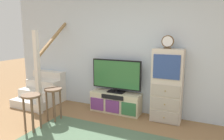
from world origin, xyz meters
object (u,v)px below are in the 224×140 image
at_px(bar_stool_far, 53,96).
at_px(bar_stool_near, 32,104).
at_px(side_cabinet, 167,86).
at_px(television, 116,75).
at_px(media_console, 116,102).
at_px(desk_clock, 168,42).

bearing_deg(bar_stool_far, bar_stool_near, -96.96).
bearing_deg(side_cabinet, television, 179.29).
bearing_deg(side_cabinet, bar_stool_far, -155.67).
xyz_separation_m(side_cabinet, bar_stool_far, (-2.05, -0.93, -0.23)).
bearing_deg(side_cabinet, media_console, -179.47).
xyz_separation_m(media_console, bar_stool_near, (-1.01, -1.42, 0.28)).
relative_size(desk_clock, bar_stool_near, 0.38).
height_order(desk_clock, bar_stool_far, desk_clock).
xyz_separation_m(desk_clock, bar_stool_near, (-2.09, -1.42, -1.07)).
relative_size(television, bar_stool_near, 1.67).
bearing_deg(media_console, side_cabinet, 0.53).
distance_m(television, side_cabinet, 1.10).
relative_size(side_cabinet, desk_clock, 5.75).
bearing_deg(bar_stool_near, media_console, 54.50).
bearing_deg(bar_stool_far, television, 44.64).
relative_size(media_console, television, 1.00).
height_order(media_console, side_cabinet, side_cabinet).
height_order(media_console, desk_clock, desk_clock).
distance_m(media_console, side_cabinet, 1.21).
relative_size(side_cabinet, bar_stool_far, 2.19).
bearing_deg(media_console, desk_clock, -0.25).
relative_size(television, side_cabinet, 0.77).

